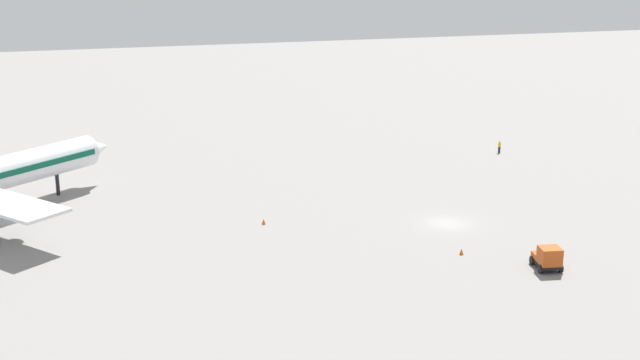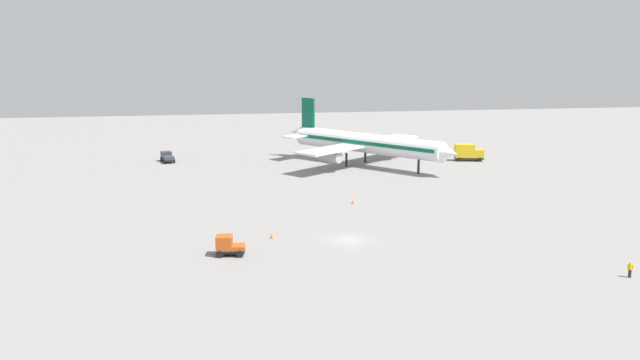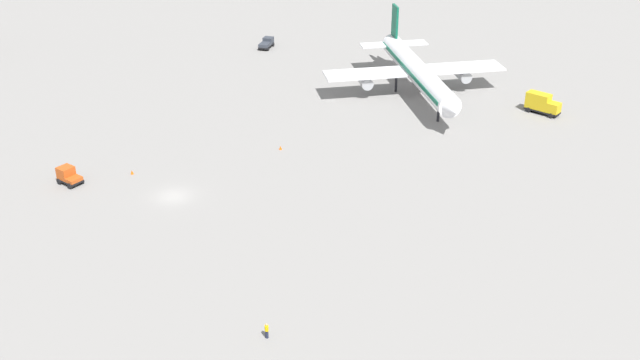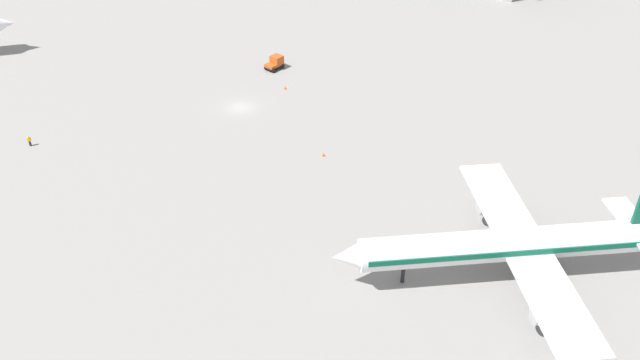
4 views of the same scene
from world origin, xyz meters
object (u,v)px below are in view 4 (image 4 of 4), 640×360
safety_cone_mid_apron (323,154)px  baggage_tug (275,63)px  ground_crew_worker (29,141)px  safety_cone_near_gate (285,88)px  airplane_taxiing (514,244)px

safety_cone_mid_apron → baggage_tug: bearing=-39.9°
ground_crew_worker → safety_cone_mid_apron: size_ratio=2.78×
safety_cone_near_gate → ground_crew_worker: bearing=59.6°
airplane_taxiing → safety_cone_near_gate: size_ratio=54.42×
baggage_tug → ground_crew_worker: bearing=167.8°
baggage_tug → safety_cone_mid_apron: 29.90m
baggage_tug → airplane_taxiing: bearing=-110.2°
ground_crew_worker → safety_cone_mid_apron: ground_crew_worker is taller
safety_cone_near_gate → safety_cone_mid_apron: size_ratio=1.00×
ground_crew_worker → safety_cone_mid_apron: 43.05m
airplane_taxiing → safety_cone_mid_apron: size_ratio=54.42×
safety_cone_mid_apron → airplane_taxiing: bearing=164.1°
baggage_tug → safety_cone_near_gate: size_ratio=5.69×
airplane_taxiing → baggage_tug: airplane_taxiing is taller
airplane_taxiing → ground_crew_worker: 69.09m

